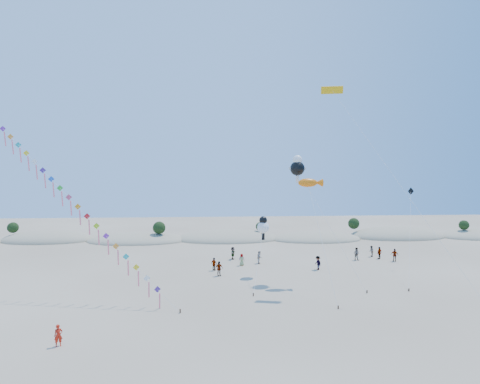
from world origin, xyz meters
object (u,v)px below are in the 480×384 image
Objects in this scene: kite_train at (36,164)px; fish_kite at (311,183)px; flyer_foreground at (58,335)px; parafoil_kite at (334,93)px.

kite_train is 2.54× the size of fish_kite.
fish_kite is at bearing 9.22° from flyer_foreground.
kite_train is 18.90× the size of flyer_foreground.
kite_train is at bearing 91.70° from flyer_foreground.
fish_kite is at bearing 156.80° from parafoil_kite.
kite_train reaches higher than flyer_foreground.
fish_kite is 0.54× the size of parafoil_kite.
parafoil_kite is (2.29, -0.98, 9.75)m from fish_kite.
parafoil_kite is at bearing 0.22° from kite_train.
parafoil_kite reaches higher than flyer_foreground.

